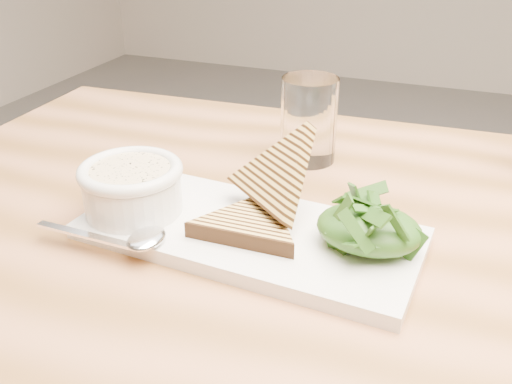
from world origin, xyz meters
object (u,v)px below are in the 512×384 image
(glass_near, at_px, (309,120))
(table_top, at_px, (376,281))
(soup_bowl, at_px, (133,194))
(platter, at_px, (249,233))

(glass_near, bearing_deg, table_top, -57.80)
(table_top, bearing_deg, soup_bowl, -176.85)
(table_top, distance_m, platter, 0.15)
(table_top, height_order, soup_bowl, soup_bowl)
(platter, bearing_deg, glass_near, 90.65)
(table_top, bearing_deg, glass_near, 122.20)
(soup_bowl, distance_m, glass_near, 0.28)
(table_top, bearing_deg, platter, -179.38)
(table_top, distance_m, soup_bowl, 0.29)
(soup_bowl, bearing_deg, glass_near, 61.33)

